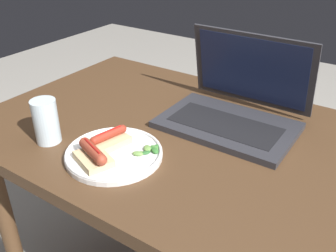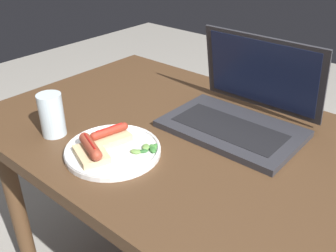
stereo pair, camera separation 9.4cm
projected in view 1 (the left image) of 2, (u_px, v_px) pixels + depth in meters
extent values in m
cube|color=#4C331E|center=(189.00, 140.00, 1.03)|extent=(1.21, 0.76, 0.04)
cylinder|color=#4C331E|center=(122.00, 147.00, 1.68)|extent=(0.05, 0.05, 0.70)
cylinder|color=#4C331E|center=(8.00, 226.00, 1.25)|extent=(0.05, 0.05, 0.70)
cube|color=#2D2D33|center=(227.00, 125.00, 1.05)|extent=(0.37, 0.24, 0.02)
cube|color=black|center=(225.00, 124.00, 1.03)|extent=(0.30, 0.13, 0.00)
cube|color=#2D2D33|center=(252.00, 70.00, 1.09)|extent=(0.37, 0.05, 0.22)
cube|color=#192347|center=(251.00, 70.00, 1.09)|extent=(0.33, 0.04, 0.20)
cylinder|color=white|center=(114.00, 155.00, 0.92)|extent=(0.24, 0.24, 0.01)
torus|color=white|center=(114.00, 152.00, 0.92)|extent=(0.24, 0.24, 0.01)
cube|color=#D6B784|center=(109.00, 141.00, 0.95)|extent=(0.09, 0.11, 0.02)
cylinder|color=maroon|center=(109.00, 135.00, 0.94)|extent=(0.04, 0.09, 0.02)
sphere|color=maroon|center=(123.00, 129.00, 0.96)|extent=(0.02, 0.02, 0.02)
sphere|color=maroon|center=(94.00, 141.00, 0.91)|extent=(0.02, 0.02, 0.02)
cylinder|color=red|center=(108.00, 131.00, 0.93)|extent=(0.02, 0.07, 0.01)
cube|color=#D6B784|center=(94.00, 159.00, 0.88)|extent=(0.11, 0.10, 0.02)
cylinder|color=#9E3D28|center=(93.00, 151.00, 0.87)|extent=(0.09, 0.06, 0.03)
sphere|color=#9E3D28|center=(101.00, 160.00, 0.84)|extent=(0.03, 0.03, 0.03)
sphere|color=#9E3D28|center=(85.00, 143.00, 0.90)|extent=(0.03, 0.03, 0.03)
cylinder|color=red|center=(92.00, 146.00, 0.86)|extent=(0.07, 0.03, 0.01)
ellipsoid|color=#387A33|center=(155.00, 151.00, 0.92)|extent=(0.03, 0.03, 0.01)
ellipsoid|color=#2D662D|center=(146.00, 152.00, 0.91)|extent=(0.02, 0.03, 0.01)
ellipsoid|color=#387A33|center=(151.00, 148.00, 0.93)|extent=(0.02, 0.02, 0.01)
ellipsoid|color=#709E4C|center=(138.00, 154.00, 0.91)|extent=(0.03, 0.02, 0.01)
ellipsoid|color=#387A33|center=(156.00, 147.00, 0.94)|extent=(0.02, 0.02, 0.01)
ellipsoid|color=#4C8E3D|center=(155.00, 147.00, 0.93)|extent=(0.03, 0.02, 0.01)
ellipsoid|color=#709E4C|center=(147.00, 148.00, 0.93)|extent=(0.03, 0.04, 0.01)
ellipsoid|color=#709E4C|center=(153.00, 147.00, 0.94)|extent=(0.02, 0.02, 0.01)
ellipsoid|color=#709E4C|center=(142.00, 153.00, 0.91)|extent=(0.02, 0.02, 0.01)
cylinder|color=silver|center=(46.00, 121.00, 0.96)|extent=(0.06, 0.06, 0.12)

